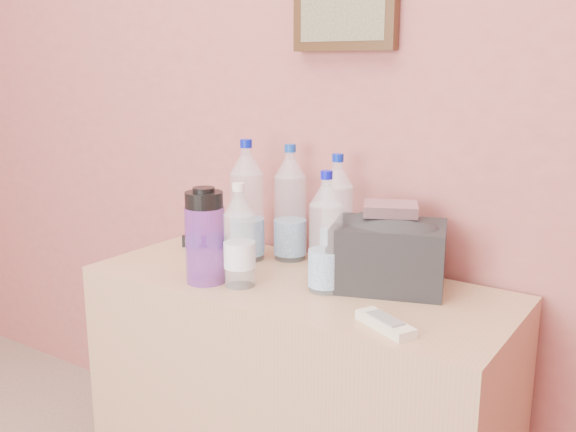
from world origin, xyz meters
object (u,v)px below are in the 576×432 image
object	(u,v)px
pet_small	(239,241)
pet_large_a	(290,209)
dresser	(296,403)
sunglasses	(205,241)
pet_large_c	(337,219)
pet_large_b	(247,207)
nalgene_bottle	(205,236)
toiletry_bag	(389,251)
ac_remote	(385,324)
foil_packet	(390,209)
pet_large_d	(326,239)

from	to	relation	value
pet_small	pet_large_a	bearing A→B (deg)	95.17
dresser	sunglasses	xyz separation A→B (m)	(-0.40, 0.11, 0.37)
dresser	pet_large_c	distance (m)	0.51
pet_large_a	pet_large_b	xyz separation A→B (m)	(-0.10, -0.07, 0.01)
pet_large_a	pet_large_c	distance (m)	0.16
sunglasses	pet_large_a	bearing A→B (deg)	-20.35
nalgene_bottle	sunglasses	xyz separation A→B (m)	(-0.21, 0.24, -0.10)
pet_large_c	pet_small	world-z (taller)	pet_large_c
pet_large_c	pet_large_b	bearing A→B (deg)	-166.06
nalgene_bottle	toiletry_bag	size ratio (longest dim) A/B	0.91
pet_large_a	pet_large_c	xyz separation A→B (m)	(0.16, -0.01, -0.01)
pet_large_c	sunglasses	distance (m)	0.46
nalgene_bottle	ac_remote	xyz separation A→B (m)	(0.51, -0.02, -0.11)
pet_large_a	nalgene_bottle	size ratio (longest dim) A/B	1.34
pet_large_a	pet_large_b	size ratio (longest dim) A/B	0.96
dresser	pet_large_b	size ratio (longest dim) A/B	3.23
nalgene_bottle	foil_packet	xyz separation A→B (m)	(0.40, 0.23, 0.08)
pet_large_b	ac_remote	distance (m)	0.61
pet_small	sunglasses	world-z (taller)	pet_small
foil_packet	pet_large_b	bearing A→B (deg)	-178.10
toiletry_bag	pet_large_a	bearing A→B (deg)	150.17
pet_large_c	nalgene_bottle	world-z (taller)	pet_large_c
pet_large_b	foil_packet	xyz separation A→B (m)	(0.43, 0.01, 0.05)
pet_large_d	nalgene_bottle	distance (m)	0.31
pet_large_d	foil_packet	xyz separation A→B (m)	(0.11, 0.12, 0.07)
dresser	pet_large_a	xyz separation A→B (m)	(-0.12, 0.15, 0.49)
dresser	nalgene_bottle	bearing A→B (deg)	-144.87
pet_large_d	toiletry_bag	world-z (taller)	pet_large_d
dresser	pet_small	bearing A→B (deg)	-132.24
pet_small	pet_large_d	bearing A→B (deg)	24.21
dresser	ac_remote	world-z (taller)	ac_remote
pet_large_b	dresser	bearing A→B (deg)	-20.96
pet_large_a	ac_remote	distance (m)	0.56
pet_large_c	pet_small	bearing A→B (deg)	-117.07
pet_small	nalgene_bottle	size ratio (longest dim) A/B	1.07
pet_large_b	sunglasses	size ratio (longest dim) A/B	2.46
pet_large_a	foil_packet	distance (m)	0.34
pet_large_b	toiletry_bag	world-z (taller)	pet_large_b
pet_large_b	foil_packet	world-z (taller)	pet_large_b
pet_large_b	toiletry_bag	bearing A→B (deg)	0.69
pet_large_b	pet_large_d	xyz separation A→B (m)	(0.32, -0.11, -0.02)
sunglasses	nalgene_bottle	bearing A→B (deg)	-78.08
sunglasses	ac_remote	distance (m)	0.77
nalgene_bottle	toiletry_bag	world-z (taller)	nalgene_bottle
pet_small	sunglasses	xyz separation A→B (m)	(-0.31, 0.22, -0.10)
pet_large_a	ac_remote	bearing A→B (deg)	-34.39
nalgene_bottle	foil_packet	world-z (taller)	nalgene_bottle
sunglasses	ac_remote	xyz separation A→B (m)	(0.73, -0.26, -0.01)
pet_large_d	pet_large_b	bearing A→B (deg)	161.82
dresser	foil_packet	xyz separation A→B (m)	(0.21, 0.10, 0.55)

